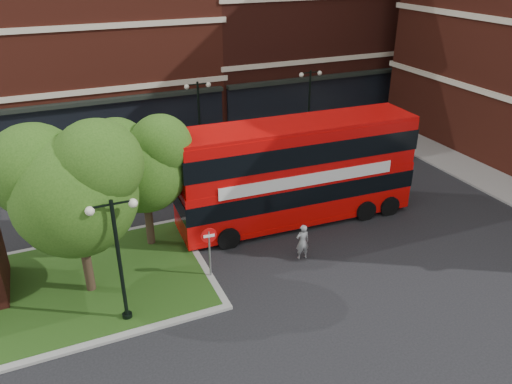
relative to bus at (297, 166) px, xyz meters
name	(u,v)px	position (x,y,z in m)	size (l,w,h in m)	color
ground	(265,287)	(-3.77, -4.55, -2.95)	(120.00, 120.00, 0.00)	black
pavement_far	(164,150)	(-3.77, 11.95, -2.89)	(44.00, 3.00, 0.12)	slate
terrace_far_left	(14,36)	(-11.77, 19.45, 4.05)	(26.00, 12.00, 14.00)	maroon
terrace_far_right	(299,7)	(10.23, 19.45, 5.05)	(18.00, 12.00, 16.00)	#471911
traffic_island	(51,292)	(-11.77, -1.55, -2.89)	(12.60, 7.60, 0.15)	gray
tree_island_west	(70,183)	(-10.37, -1.98, 1.84)	(5.40, 4.71, 7.21)	#2D2116
tree_island_east	(140,161)	(-7.35, 0.51, 1.29)	(4.46, 3.90, 6.29)	#2D2116
lamp_island	(119,256)	(-9.27, -4.35, -0.13)	(1.72, 0.36, 5.00)	black
lamp_far_left	(199,116)	(-1.77, 9.95, -0.13)	(1.72, 0.36, 5.00)	black
lamp_far_right	(309,102)	(6.23, 9.95, -0.13)	(1.72, 0.36, 5.00)	black
bus	(297,166)	(0.00, 0.00, 0.00)	(11.89, 3.14, 4.50)	red
woman	(302,242)	(-1.38, -3.31, -2.11)	(0.62, 0.40, 1.69)	gray
car_silver	(105,152)	(-7.68, 11.45, -2.21)	(1.75, 4.35, 1.48)	#B0B2B8
car_white	(215,144)	(-0.77, 9.95, -2.19)	(1.61, 4.62, 1.52)	silver
no_entry_sign	(209,243)	(-5.57, -3.05, -1.27)	(0.66, 0.10, 2.37)	slate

